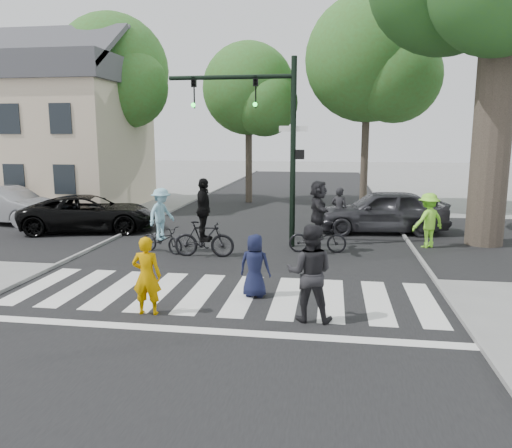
{
  "coord_description": "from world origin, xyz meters",
  "views": [
    {
      "loc": [
        2.45,
        -9.75,
        3.61
      ],
      "look_at": [
        0.5,
        3.0,
        1.3
      ],
      "focal_mm": 35.0,
      "sensor_mm": 36.0,
      "label": 1
    }
  ],
  "objects_px": {
    "traffic_signal": "(267,126)",
    "cyclist_mid": "(204,225)",
    "car_suv": "(90,213)",
    "car_silver": "(7,205)",
    "pedestrian_adult": "(310,273)",
    "cyclist_right": "(318,221)",
    "car_grey": "(381,211)",
    "cyclist_left": "(162,225)",
    "pedestrian_child": "(255,266)",
    "pedestrian_woman": "(147,276)"
  },
  "relations": [
    {
      "from": "traffic_signal",
      "to": "cyclist_mid",
      "type": "bearing_deg",
      "value": -132.72
    },
    {
      "from": "car_suv",
      "to": "car_silver",
      "type": "distance_m",
      "value": 4.33
    },
    {
      "from": "pedestrian_adult",
      "to": "car_suv",
      "type": "distance_m",
      "value": 11.8
    },
    {
      "from": "cyclist_right",
      "to": "car_silver",
      "type": "bearing_deg",
      "value": 165.51
    },
    {
      "from": "cyclist_right",
      "to": "pedestrian_adult",
      "type": "bearing_deg",
      "value": -89.89
    },
    {
      "from": "cyclist_right",
      "to": "car_grey",
      "type": "relative_size",
      "value": 0.47
    },
    {
      "from": "cyclist_right",
      "to": "car_grey",
      "type": "xyz_separation_m",
      "value": [
        2.25,
        3.65,
        -0.19
      ]
    },
    {
      "from": "pedestrian_adult",
      "to": "car_grey",
      "type": "height_order",
      "value": "pedestrian_adult"
    },
    {
      "from": "cyclist_left",
      "to": "car_grey",
      "type": "height_order",
      "value": "cyclist_left"
    },
    {
      "from": "pedestrian_child",
      "to": "pedestrian_adult",
      "type": "height_order",
      "value": "pedestrian_adult"
    },
    {
      "from": "pedestrian_woman",
      "to": "cyclist_mid",
      "type": "bearing_deg",
      "value": -93.03
    },
    {
      "from": "pedestrian_woman",
      "to": "car_suv",
      "type": "distance_m",
      "value": 9.8
    },
    {
      "from": "cyclist_mid",
      "to": "cyclist_right",
      "type": "relative_size",
      "value": 1.05
    },
    {
      "from": "traffic_signal",
      "to": "pedestrian_adult",
      "type": "bearing_deg",
      "value": -75.33
    },
    {
      "from": "cyclist_left",
      "to": "car_grey",
      "type": "bearing_deg",
      "value": 31.95
    },
    {
      "from": "car_suv",
      "to": "car_grey",
      "type": "xyz_separation_m",
      "value": [
        10.87,
        1.41,
        0.12
      ]
    },
    {
      "from": "cyclist_mid",
      "to": "pedestrian_woman",
      "type": "bearing_deg",
      "value": -88.94
    },
    {
      "from": "cyclist_right",
      "to": "car_silver",
      "type": "distance_m",
      "value": 13.23
    },
    {
      "from": "pedestrian_child",
      "to": "cyclist_right",
      "type": "distance_m",
      "value": 4.71
    },
    {
      "from": "pedestrian_child",
      "to": "traffic_signal",
      "type": "bearing_deg",
      "value": -78.68
    },
    {
      "from": "pedestrian_child",
      "to": "car_suv",
      "type": "distance_m",
      "value": 9.99
    },
    {
      "from": "cyclist_left",
      "to": "cyclist_mid",
      "type": "relative_size",
      "value": 0.85
    },
    {
      "from": "car_grey",
      "to": "cyclist_right",
      "type": "bearing_deg",
      "value": -36.62
    },
    {
      "from": "cyclist_mid",
      "to": "traffic_signal",
      "type": "bearing_deg",
      "value": 47.28
    },
    {
      "from": "cyclist_right",
      "to": "car_suv",
      "type": "relative_size",
      "value": 0.45
    },
    {
      "from": "pedestrian_adult",
      "to": "car_silver",
      "type": "bearing_deg",
      "value": -32.82
    },
    {
      "from": "pedestrian_woman",
      "to": "pedestrian_child",
      "type": "height_order",
      "value": "pedestrian_woman"
    },
    {
      "from": "traffic_signal",
      "to": "pedestrian_woman",
      "type": "bearing_deg",
      "value": -103.04
    },
    {
      "from": "pedestrian_adult",
      "to": "cyclist_left",
      "type": "distance_m",
      "value": 6.98
    },
    {
      "from": "traffic_signal",
      "to": "cyclist_right",
      "type": "height_order",
      "value": "traffic_signal"
    },
    {
      "from": "pedestrian_woman",
      "to": "pedestrian_adult",
      "type": "distance_m",
      "value": 3.27
    },
    {
      "from": "pedestrian_woman",
      "to": "car_grey",
      "type": "distance_m",
      "value": 11.07
    },
    {
      "from": "cyclist_left",
      "to": "pedestrian_adult",
      "type": "bearing_deg",
      "value": -46.84
    },
    {
      "from": "cyclist_left",
      "to": "car_silver",
      "type": "bearing_deg",
      "value": 153.38
    },
    {
      "from": "car_silver",
      "to": "cyclist_mid",
      "type": "bearing_deg",
      "value": -102.96
    },
    {
      "from": "pedestrian_child",
      "to": "car_suv",
      "type": "bearing_deg",
      "value": -35.97
    },
    {
      "from": "car_silver",
      "to": "car_suv",
      "type": "bearing_deg",
      "value": -92.68
    },
    {
      "from": "cyclist_mid",
      "to": "car_silver",
      "type": "height_order",
      "value": "cyclist_mid"
    },
    {
      "from": "car_silver",
      "to": "traffic_signal",
      "type": "bearing_deg",
      "value": -91.33
    },
    {
      "from": "cyclist_mid",
      "to": "pedestrian_child",
      "type": "bearing_deg",
      "value": -59.15
    },
    {
      "from": "car_suv",
      "to": "car_silver",
      "type": "bearing_deg",
      "value": 61.01
    },
    {
      "from": "car_grey",
      "to": "cyclist_left",
      "type": "bearing_deg",
      "value": -63.03
    },
    {
      "from": "traffic_signal",
      "to": "pedestrian_woman",
      "type": "distance_m",
      "value": 7.53
    },
    {
      "from": "pedestrian_adult",
      "to": "cyclist_mid",
      "type": "bearing_deg",
      "value": -52.23
    },
    {
      "from": "cyclist_mid",
      "to": "car_grey",
      "type": "height_order",
      "value": "cyclist_mid"
    },
    {
      "from": "pedestrian_adult",
      "to": "car_grey",
      "type": "bearing_deg",
      "value": -100.68
    },
    {
      "from": "cyclist_right",
      "to": "car_silver",
      "type": "xyz_separation_m",
      "value": [
        -12.81,
        3.31,
        -0.24
      ]
    },
    {
      "from": "pedestrian_child",
      "to": "cyclist_right",
      "type": "relative_size",
      "value": 0.64
    },
    {
      "from": "cyclist_left",
      "to": "cyclist_right",
      "type": "distance_m",
      "value": 4.82
    },
    {
      "from": "pedestrian_child",
      "to": "cyclist_left",
      "type": "xyz_separation_m",
      "value": [
        -3.49,
        3.8,
        0.15
      ]
    }
  ]
}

